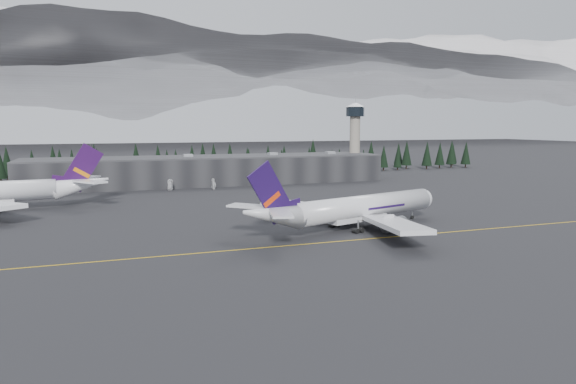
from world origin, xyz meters
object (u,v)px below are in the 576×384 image
object	(u,v)px
jet_main	(350,209)
gse_vehicle_b	(214,188)
control_tower	(355,132)
terminal	(210,170)
gse_vehicle_a	(170,189)

from	to	relation	value
jet_main	gse_vehicle_b	bearing A→B (deg)	82.85
control_tower	jet_main	xyz separation A→B (m)	(-61.89, -118.40, -18.11)
terminal	gse_vehicle_b	xyz separation A→B (m)	(-2.93, -21.84, -5.51)
terminal	gse_vehicle_b	world-z (taller)	terminal
terminal	gse_vehicle_a	xyz separation A→B (m)	(-20.53, -18.96, -5.66)
jet_main	gse_vehicle_a	bearing A→B (deg)	92.36
terminal	control_tower	world-z (taller)	control_tower
jet_main	control_tower	bearing A→B (deg)	45.53
control_tower	gse_vehicle_b	size ratio (longest dim) A/B	8.14
control_tower	terminal	bearing A→B (deg)	-177.71
jet_main	gse_vehicle_a	size ratio (longest dim) A/B	13.58
terminal	control_tower	xyz separation A→B (m)	(75.00, 3.00, 17.11)
jet_main	gse_vehicle_b	distance (m)	95.03
control_tower	gse_vehicle_b	bearing A→B (deg)	-162.32
terminal	jet_main	distance (m)	116.14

